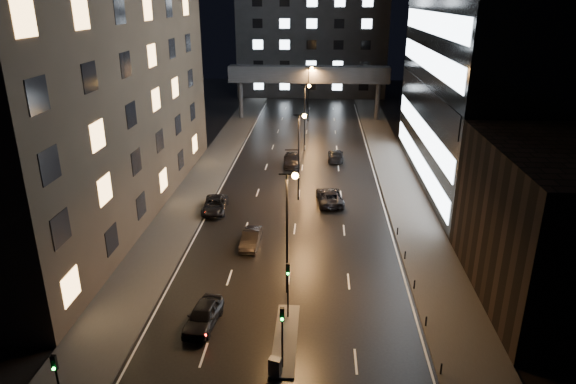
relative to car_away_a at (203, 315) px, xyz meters
name	(u,v)px	position (x,y,z in m)	size (l,w,h in m)	color
ground	(302,168)	(5.69, 36.74, -0.82)	(160.00, 160.00, 0.00)	black
sidewalk_left	(205,177)	(-6.81, 31.74, -0.75)	(5.00, 110.00, 0.15)	#383533
sidewalk_right	(399,181)	(18.19, 31.74, -0.75)	(5.00, 110.00, 0.15)	#383533
building_left	(68,20)	(-16.81, 20.74, 19.18)	(15.00, 48.00, 40.00)	#2D2319
building_right_low	(552,226)	(25.69, 5.74, 5.18)	(10.00, 18.00, 12.00)	black
building_far	(312,40)	(5.69, 94.74, 11.68)	(34.00, 14.00, 25.00)	#333335
skybridge	(309,75)	(5.69, 66.74, 7.52)	(30.00, 3.00, 10.00)	#333335
median_island	(286,338)	(5.99, -1.26, -0.75)	(1.60, 8.00, 0.15)	#383533
traffic_signal_near	(288,282)	(5.99, 1.24, 2.27)	(0.28, 0.34, 4.40)	black
traffic_signal_far	(282,328)	(5.99, -4.26, 2.27)	(0.28, 0.34, 4.40)	black
traffic_signal_corner	(57,378)	(-5.81, -9.26, 2.12)	(0.28, 0.34, 4.40)	black
bollard_row	(420,303)	(15.89, 3.24, -0.37)	(0.12, 25.12, 0.90)	black
streetlight_near	(289,218)	(5.86, 4.74, 5.68)	(1.45, 0.50, 10.15)	black
streetlight_mid_a	(300,146)	(5.86, 24.74, 5.68)	(1.45, 0.50, 10.15)	black
streetlight_mid_b	(306,109)	(5.86, 44.74, 5.68)	(1.45, 0.50, 10.15)	black
streetlight_far	(309,87)	(5.86, 64.74, 5.68)	(1.45, 0.50, 10.15)	black
car_away_a	(203,315)	(0.00, 0.00, 0.00)	(1.94, 4.82, 1.64)	black
car_away_b	(251,239)	(1.75, 12.70, -0.07)	(1.59, 4.57, 1.50)	black
car_away_c	(215,205)	(-3.31, 20.76, -0.07)	(2.49, 5.40, 1.50)	black
car_away_d	(292,160)	(4.19, 37.54, -0.01)	(2.27, 5.58, 1.62)	black
car_toward_a	(330,196)	(9.32, 23.92, 0.00)	(2.72, 5.91, 1.64)	black
car_toward_b	(336,155)	(10.34, 40.43, -0.05)	(2.18, 5.35, 1.55)	black
utility_cabinet	(275,366)	(5.59, -4.96, -0.08)	(0.75, 0.50, 1.18)	#4E4E51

